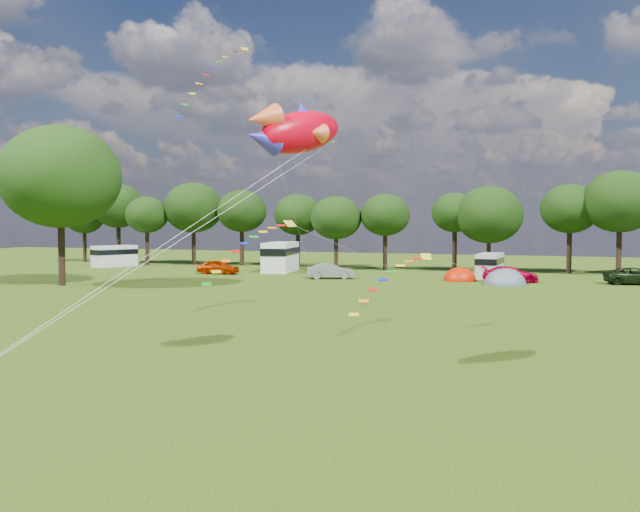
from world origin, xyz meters
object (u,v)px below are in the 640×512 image
(campervan_a, at_px, (114,255))
(tent_greyblue, at_px, (505,284))
(car_c, at_px, (510,274))
(campervan_c, at_px, (490,265))
(fish_kite, at_px, (293,131))
(big_tree, at_px, (60,177))
(tent_orange, at_px, (460,280))
(car_b, at_px, (331,271))
(car_a, at_px, (218,267))
(campervan_b, at_px, (280,256))
(car_d, at_px, (636,276))

(campervan_a, distance_m, tent_greyblue, 45.14)
(car_c, relative_size, campervan_c, 0.97)
(car_c, xyz_separation_m, fish_kite, (-4.39, -39.90, 8.04))
(big_tree, relative_size, campervan_c, 2.77)
(campervan_a, relative_size, campervan_c, 1.13)
(campervan_c, distance_m, tent_orange, 4.66)
(car_b, bearing_deg, car_a, 61.50)
(tent_greyblue, bearing_deg, tent_orange, 148.04)
(tent_orange, distance_m, fish_kite, 41.01)
(car_a, xyz_separation_m, campervan_c, (26.13, 4.49, 0.52))
(car_c, height_order, tent_greyblue, car_c)
(car_b, height_order, fish_kite, fish_kite)
(car_a, bearing_deg, car_c, -95.00)
(campervan_b, bearing_deg, campervan_a, 80.08)
(car_d, xyz_separation_m, fish_kite, (-14.58, -41.36, 8.02))
(car_b, height_order, campervan_b, campervan_b)
(tent_orange, height_order, fish_kite, fish_kite)
(big_tree, height_order, car_a, big_tree)
(car_c, height_order, campervan_b, campervan_b)
(big_tree, bearing_deg, campervan_b, 61.08)
(car_a, height_order, car_c, car_a)
(campervan_b, bearing_deg, fish_kite, -165.18)
(car_d, distance_m, campervan_c, 12.69)
(fish_kite, bearing_deg, tent_greyblue, 24.31)
(car_c, height_order, car_d, car_d)
(big_tree, xyz_separation_m, campervan_a, (-9.77, 20.71, -7.70))
(car_c, distance_m, campervan_c, 4.70)
(car_a, height_order, fish_kite, fish_kite)
(big_tree, relative_size, tent_orange, 4.00)
(car_c, bearing_deg, fish_kite, 159.45)
(car_c, bearing_deg, campervan_c, 14.15)
(big_tree, distance_m, tent_orange, 35.48)
(car_d, height_order, tent_orange, car_d)
(tent_greyblue, bearing_deg, campervan_b, 163.11)
(big_tree, distance_m, campervan_a, 24.16)
(big_tree, height_order, campervan_b, big_tree)
(campervan_a, relative_size, campervan_b, 0.82)
(campervan_c, distance_m, tent_greyblue, 6.94)
(campervan_a, bearing_deg, fish_kite, -115.51)
(car_d, relative_size, campervan_b, 0.79)
(campervan_c, bearing_deg, campervan_b, 91.44)
(campervan_c, bearing_deg, campervan_a, 91.60)
(car_c, height_order, campervan_a, campervan_a)
(big_tree, bearing_deg, campervan_a, 115.26)
(big_tree, height_order, car_b, big_tree)
(car_b, relative_size, fish_kite, 0.95)
(fish_kite, bearing_deg, big_tree, 82.07)
(car_c, height_order, campervan_c, campervan_c)
(campervan_a, bearing_deg, car_c, -73.92)
(car_a, bearing_deg, campervan_c, -86.03)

